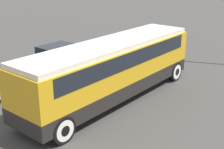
# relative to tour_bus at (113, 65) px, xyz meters

# --- Properties ---
(ground_plane) EXTENTS (120.00, 120.00, 0.00)m
(ground_plane) POSITION_rel_tour_bus_xyz_m (-0.10, 0.00, -1.86)
(ground_plane) COLOR #423F3D
(tour_bus) EXTENTS (10.96, 2.59, 3.06)m
(tour_bus) POSITION_rel_tour_bus_xyz_m (0.00, 0.00, 0.00)
(tour_bus) COLOR black
(tour_bus) RESTS_ON ground_plane
(parked_car_mid) EXTENTS (4.66, 1.87, 1.39)m
(parked_car_mid) POSITION_rel_tour_bus_xyz_m (2.20, 6.70, -1.17)
(parked_car_mid) COLOR navy
(parked_car_mid) RESTS_ON ground_plane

